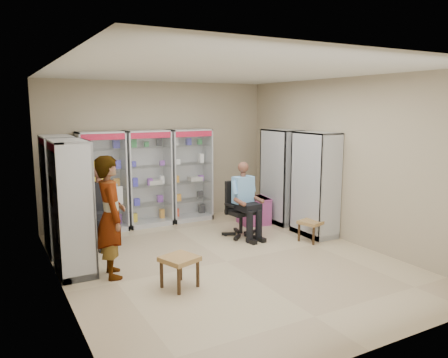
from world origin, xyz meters
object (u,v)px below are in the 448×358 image
office_chair (241,209)px  standing_man (111,217)px  cabinet_back_right (190,175)px  cabinet_right_far (281,176)px  woven_stool_b (180,272)px  pink_trunk (254,211)px  cabinet_left_near (72,208)px  cabinet_back_left (102,182)px  cabinet_right_near (315,184)px  cabinet_left_far (60,195)px  seated_shopkeeper (242,202)px  woven_stool_a (311,231)px  wooden_chair (99,218)px  cabinet_back_mid (148,178)px

office_chair → standing_man: size_ratio=0.60×
cabinet_back_right → cabinet_right_far: (1.63, -1.13, 0.00)m
office_chair → woven_stool_b: (-1.99, -1.67, -0.32)m
pink_trunk → standing_man: bearing=-156.8°
standing_man → woven_stool_b: bearing=-135.6°
cabinet_right_far → cabinet_left_near: size_ratio=1.00×
cabinet_right_far → woven_stool_b: bearing=123.4°
cabinet_left_near → standing_man: size_ratio=1.11×
cabinet_back_left → standing_man: 2.48m
woven_stool_b → cabinet_right_far: bearing=33.4°
cabinet_right_near → pink_trunk: 1.56m
cabinet_left_far → pink_trunk: size_ratio=3.44×
cabinet_back_right → office_chair: cabinet_back_right is taller
cabinet_back_right → seated_shopkeeper: size_ratio=1.47×
cabinet_back_right → seated_shopkeeper: 1.74m
woven_stool_a → cabinet_left_near: bearing=173.0°
cabinet_back_left → cabinet_right_near: (3.53, -2.23, 0.00)m
cabinet_left_near → seated_shopkeeper: cabinet_left_near is taller
cabinet_right_near → wooden_chair: size_ratio=2.13×
cabinet_back_mid → cabinet_left_far: same height
cabinet_back_mid → cabinet_right_far: 2.82m
cabinet_back_left → wooden_chair: cabinet_back_left is taller
cabinet_left_far → office_chair: (3.16, -0.70, -0.46)m
cabinet_left_far → cabinet_left_near: same height
cabinet_left_far → standing_man: (0.46, -1.51, -0.10)m
cabinet_back_mid → seated_shopkeeper: bearing=-52.8°
cabinet_back_right → seated_shopkeeper: cabinet_back_right is taller
cabinet_back_mid → cabinet_right_far: bearing=-23.7°
cabinet_back_left → woven_stool_a: cabinet_back_left is taller
cabinet_left_near → office_chair: (3.16, 0.40, -0.46)m
cabinet_left_far → cabinet_back_mid: bearing=116.3°
office_chair → seated_shopkeeper: 0.15m
cabinet_right_near → office_chair: size_ratio=1.87×
cabinet_back_right → office_chair: size_ratio=1.87×
wooden_chair → cabinet_back_right: bearing=18.8°
seated_shopkeeper → pink_trunk: (0.72, 0.71, -0.40)m
wooden_chair → woven_stool_a: size_ratio=2.40×
cabinet_back_right → cabinet_right_far: 1.98m
cabinet_left_near → seated_shopkeeper: (3.16, 0.35, -0.32)m
seated_shopkeeper → pink_trunk: bearing=39.1°
cabinet_right_far → cabinet_left_near: same height
cabinet_back_left → pink_trunk: cabinet_back_left is taller
cabinet_back_mid → cabinet_right_far: same height
cabinet_back_mid → pink_trunk: (1.99, -0.97, -0.72)m
woven_stool_b → standing_man: standing_man is taller
cabinet_left_far → cabinet_back_left: bearing=135.0°
pink_trunk → woven_stool_a: pink_trunk is taller
office_chair → woven_stool_a: bearing=-48.5°
cabinet_back_mid → cabinet_right_far: (2.58, -1.13, 0.00)m
cabinet_left_near → seated_shopkeeper: 3.19m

